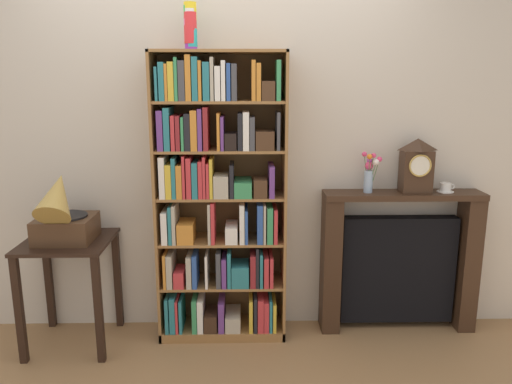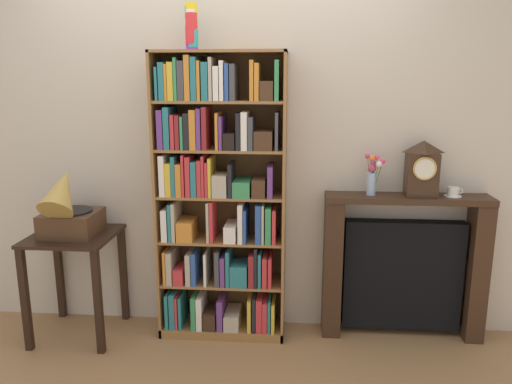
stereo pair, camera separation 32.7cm
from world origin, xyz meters
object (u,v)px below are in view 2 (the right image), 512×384
(side_table_left, at_px, (75,259))
(flower_vase, at_px, (373,175))
(fireplace_mantel, at_px, (403,267))
(cup_stack, at_px, (192,27))
(teacup_with_saucer, at_px, (453,192))
(gramophone, at_px, (67,209))
(mantel_clock, at_px, (422,169))
(bookshelf, at_px, (218,203))

(side_table_left, xyz_separation_m, flower_vase, (1.96, 0.16, 0.58))
(fireplace_mantel, bearing_deg, cup_stack, -177.49)
(fireplace_mantel, bearing_deg, teacup_with_saucer, -3.63)
(flower_vase, bearing_deg, side_table_left, -175.30)
(teacup_with_saucer, bearing_deg, cup_stack, -178.52)
(gramophone, distance_m, fireplace_mantel, 2.25)
(flower_vase, bearing_deg, cup_stack, -177.75)
(side_table_left, bearing_deg, teacup_with_saucer, 3.68)
(side_table_left, bearing_deg, gramophone, -90.00)
(fireplace_mantel, height_order, mantel_clock, mantel_clock)
(bookshelf, distance_m, teacup_with_saucer, 1.52)
(cup_stack, xyz_separation_m, mantel_clock, (1.46, 0.04, -0.87))
(gramophone, bearing_deg, side_table_left, 90.00)
(cup_stack, distance_m, gramophone, 1.40)
(side_table_left, bearing_deg, cup_stack, 8.15)
(fireplace_mantel, relative_size, teacup_with_saucer, 8.93)
(bookshelf, xyz_separation_m, teacup_with_saucer, (1.52, 0.05, 0.09))
(bookshelf, xyz_separation_m, gramophone, (-0.96, -0.15, -0.02))
(side_table_left, distance_m, gramophone, 0.36)
(mantel_clock, height_order, teacup_with_saucer, mantel_clock)
(cup_stack, distance_m, side_table_left, 1.70)
(gramophone, xyz_separation_m, teacup_with_saucer, (2.48, 0.21, 0.11))
(fireplace_mantel, relative_size, flower_vase, 3.96)
(cup_stack, bearing_deg, mantel_clock, 1.58)
(cup_stack, height_order, mantel_clock, cup_stack)
(side_table_left, xyz_separation_m, teacup_with_saucer, (2.48, 0.16, 0.47))
(cup_stack, distance_m, flower_vase, 1.47)
(side_table_left, xyz_separation_m, gramophone, (-0.00, -0.05, 0.36))
(bookshelf, bearing_deg, flower_vase, 3.18)
(cup_stack, relative_size, side_table_left, 0.39)
(cup_stack, relative_size, flower_vase, 1.04)
(teacup_with_saucer, bearing_deg, mantel_clock, -179.23)
(bookshelf, xyz_separation_m, fireplace_mantel, (1.24, 0.07, -0.44))
(cup_stack, distance_m, teacup_with_saucer, 1.96)
(fireplace_mantel, bearing_deg, flower_vase, -176.20)
(side_table_left, height_order, gramophone, gramophone)
(fireplace_mantel, height_order, flower_vase, flower_vase)
(bookshelf, height_order, mantel_clock, bookshelf)
(fireplace_mantel, distance_m, mantel_clock, 0.68)
(cup_stack, xyz_separation_m, side_table_left, (-0.81, -0.12, -1.49))
(bookshelf, distance_m, fireplace_mantel, 1.32)
(side_table_left, xyz_separation_m, mantel_clock, (2.27, 0.16, 0.62))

